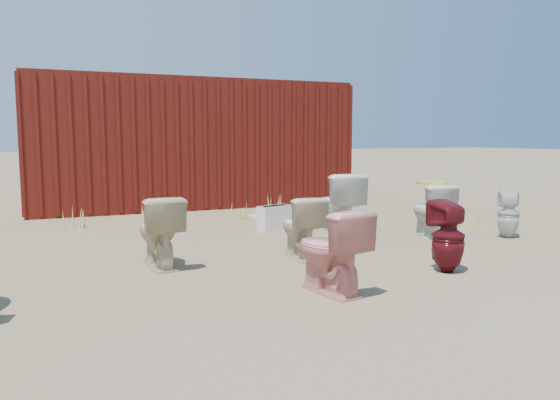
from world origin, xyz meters
name	(u,v)px	position (x,y,z in m)	size (l,w,h in m)	color
ground	(301,253)	(0.00, 0.00, 0.00)	(100.00, 100.00, 0.00)	brown
shipping_container	(189,144)	(0.00, 5.20, 1.20)	(6.00, 2.40, 2.40)	#460D0B
toilet_front_pink	(330,251)	(-0.46, -1.55, 0.37)	(0.41, 0.72, 0.73)	#E38B83
toilet_front_c	(339,205)	(0.88, 0.68, 0.43)	(0.48, 0.84, 0.86)	white
toilet_front_maroon	(448,237)	(0.95, -1.37, 0.35)	(0.32, 0.33, 0.71)	#5A0F15
toilet_back_beige_left	(301,227)	(-0.11, -0.22, 0.34)	(0.38, 0.67, 0.69)	beige
toilet_back_beige_right	(159,231)	(-1.62, -0.04, 0.37)	(0.41, 0.72, 0.74)	beige
toilet_back_yellowlid	(431,211)	(1.95, 0.13, 0.36)	(0.41, 0.71, 0.73)	silver
toilet_back_e	(508,214)	(2.94, -0.21, 0.32)	(0.28, 0.29, 0.63)	silver
yellow_lid	(432,183)	(1.95, 0.13, 0.74)	(0.37, 0.46, 0.03)	gold
loose_tank	(275,218)	(0.34, 1.58, 0.17)	(0.50, 0.20, 0.35)	silver
loose_lid_near	(259,216)	(0.60, 2.87, 0.01)	(0.38, 0.49, 0.02)	beige
loose_lid_far	(159,227)	(-1.16, 2.42, 0.01)	(0.36, 0.47, 0.02)	tan
weed_clump_a	(74,217)	(-2.30, 2.97, 0.14)	(0.36, 0.36, 0.29)	#B4AB48
weed_clump_b	(238,212)	(0.18, 2.75, 0.13)	(0.32, 0.32, 0.25)	#B4AB48
weed_clump_c	(336,207)	(1.81, 2.41, 0.16)	(0.36, 0.36, 0.32)	#B4AB48
weed_clump_d	(151,210)	(-1.09, 3.37, 0.14)	(0.30, 0.30, 0.29)	#B4AB48
weed_clump_e	(274,203)	(1.13, 3.47, 0.14)	(0.34, 0.34, 0.28)	#B4AB48
weed_clump_f	(474,219)	(3.09, 0.57, 0.13)	(0.28, 0.28, 0.26)	#B4AB48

